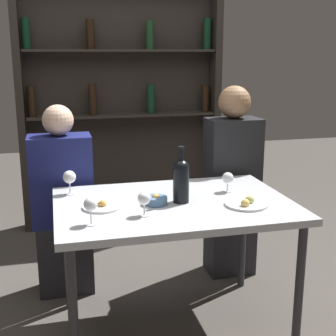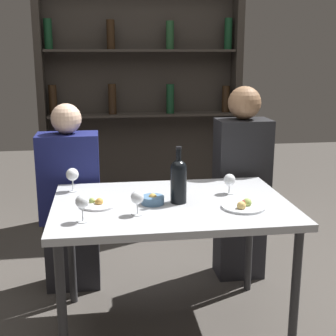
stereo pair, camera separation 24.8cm
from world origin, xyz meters
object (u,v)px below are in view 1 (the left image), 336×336
wine_glass_1 (228,179)px  wine_glass_2 (90,206)px  food_plate_0 (247,203)px  seated_person_left (63,207)px  seated_person_right (232,186)px  wine_glass_0 (69,178)px  wine_glass_3 (144,199)px  wine_bottle (181,179)px  food_plate_1 (102,206)px  snack_bowl (156,200)px

wine_glass_1 → wine_glass_2: bearing=-157.0°
food_plate_0 → seated_person_left: 1.16m
food_plate_0 → seated_person_right: (0.21, 0.72, -0.13)m
wine_glass_1 → seated_person_left: bearing=152.2°
seated_person_left → wine_glass_1: bearing=-27.8°
wine_glass_0 → seated_person_right: 1.12m
wine_glass_0 → wine_glass_3: wine_glass_0 is taller
wine_glass_0 → wine_bottle: bearing=-27.3°
food_plate_1 → seated_person_right: seated_person_right is taller
wine_glass_2 → seated_person_left: 0.85m
wine_bottle → seated_person_left: bearing=135.1°
food_plate_1 → seated_person_left: bearing=107.4°
wine_bottle → wine_glass_2: bearing=-156.0°
wine_glass_1 → food_plate_1: bearing=-170.9°
wine_glass_0 → food_plate_1: 0.32m
food_plate_0 → food_plate_1: (-0.71, 0.14, -0.00)m
wine_glass_1 → food_plate_1: wine_glass_1 is taller
wine_bottle → food_plate_1: bearing=179.1°
seated_person_right → wine_glass_1: bearing=-114.5°
food_plate_0 → snack_bowl: 0.46m
snack_bowl → seated_person_right: seated_person_right is taller
wine_glass_1 → snack_bowl: (-0.43, -0.12, -0.05)m
seated_person_right → seated_person_left: bearing=180.0°
food_plate_1 → snack_bowl: 0.27m
wine_glass_1 → seated_person_right: seated_person_right is taller
wine_glass_2 → wine_bottle: bearing=24.0°
food_plate_0 → snack_bowl: (-0.44, 0.13, 0.01)m
wine_glass_1 → wine_glass_2: 0.84m
wine_glass_1 → seated_person_right: bearing=65.5°
snack_bowl → seated_person_left: (-0.45, 0.59, -0.19)m
wine_bottle → seated_person_right: size_ratio=0.23×
snack_bowl → wine_glass_1: bearing=15.9°
snack_bowl → food_plate_0: bearing=-16.5°
seated_person_left → seated_person_right: bearing=0.0°
wine_glass_2 → wine_glass_3: (0.25, 0.06, -0.01)m
wine_bottle → wine_glass_2: (-0.48, -0.21, -0.04)m
wine_glass_2 → wine_glass_3: size_ratio=1.08×
wine_glass_0 → snack_bowl: 0.51m
snack_bowl → wine_glass_3: bearing=-121.0°
wine_glass_2 → wine_glass_1: bearing=23.0°
food_plate_1 → seated_person_left: 0.63m
wine_glass_2 → wine_glass_0: bearing=98.2°
wine_bottle → wine_glass_3: 0.27m
wine_glass_1 → seated_person_left: 1.03m
wine_glass_0 → wine_glass_2: size_ratio=1.04×
wine_bottle → snack_bowl: 0.17m
wine_bottle → food_plate_0: 0.35m
snack_bowl → seated_person_right: bearing=42.4°
wine_glass_0 → food_plate_0: bearing=-26.1°
wine_bottle → wine_glass_0: (-0.55, 0.28, -0.03)m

